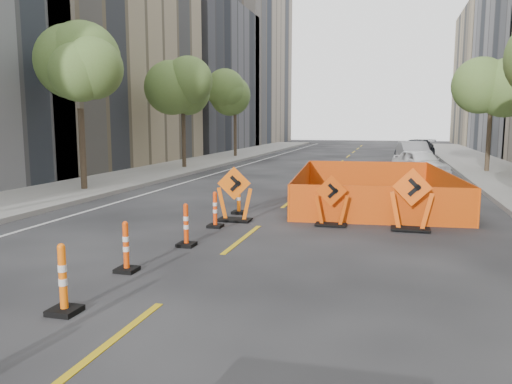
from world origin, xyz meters
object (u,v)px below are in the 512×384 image
(channelizer_2, at_px, (63,279))
(channelizer_4, at_px, (186,225))
(channelizer_5, at_px, (215,210))
(parked_car_near, at_px, (420,163))
(chevron_sign_right, at_px, (412,200))
(chevron_sign_left, at_px, (235,194))
(chevron_sign_center, at_px, (331,201))
(channelizer_6, at_px, (239,197))
(parked_car_mid, at_px, (413,153))
(parked_car_far, at_px, (416,149))
(channelizer_3, at_px, (126,247))

(channelizer_2, relative_size, channelizer_4, 1.07)
(channelizer_5, bearing_deg, parked_car_near, 67.77)
(chevron_sign_right, bearing_deg, chevron_sign_left, -173.81)
(channelizer_4, bearing_deg, channelizer_5, 91.64)
(chevron_sign_center, xyz_separation_m, chevron_sign_right, (2.05, -0.05, 0.12))
(channelizer_2, relative_size, channelizer_6, 1.04)
(channelizer_2, relative_size, parked_car_near, 0.26)
(chevron_sign_center, relative_size, chevron_sign_right, 0.85)
(channelizer_2, xyz_separation_m, channelizer_5, (0.09, 6.26, -0.05))
(parked_car_near, relative_size, parked_car_mid, 0.89)
(channelizer_4, height_order, channelizer_6, channelizer_6)
(channelizer_5, xyz_separation_m, chevron_sign_left, (0.25, 0.94, 0.29))
(channelizer_4, height_order, chevron_sign_center, chevron_sign_center)
(parked_car_near, relative_size, parked_car_far, 0.83)
(channelizer_2, xyz_separation_m, parked_car_mid, (5.94, 27.68, 0.24))
(parked_car_far, bearing_deg, channelizer_4, -82.76)
(chevron_sign_right, distance_m, parked_car_far, 26.91)
(channelizer_2, height_order, channelizer_5, channelizer_2)
(channelizer_3, bearing_deg, chevron_sign_left, 84.37)
(channelizer_6, height_order, parked_car_near, parked_car_near)
(chevron_sign_right, bearing_deg, chevron_sign_center, -175.00)
(chevron_sign_left, distance_m, chevron_sign_right, 4.76)
(chevron_sign_left, bearing_deg, chevron_sign_right, -13.93)
(channelizer_4, bearing_deg, parked_car_mid, 76.18)
(channelizer_6, xyz_separation_m, chevron_sign_right, (4.99, -1.16, 0.31))
(channelizer_3, distance_m, chevron_sign_right, 7.34)
(parked_car_far, bearing_deg, channelizer_6, -84.69)
(channelizer_3, xyz_separation_m, chevron_sign_left, (0.50, 5.11, 0.29))
(channelizer_2, relative_size, parked_car_far, 0.21)
(channelizer_3, relative_size, chevron_sign_center, 0.70)
(chevron_sign_right, bearing_deg, channelizer_6, 173.26)
(parked_car_far, bearing_deg, chevron_sign_center, -78.06)
(channelizer_4, bearing_deg, chevron_sign_left, 86.50)
(channelizer_2, relative_size, parked_car_mid, 0.23)
(channelizer_5, bearing_deg, chevron_sign_center, 18.21)
(chevron_sign_right, bearing_deg, channelizer_4, -142.30)
(channelizer_6, distance_m, parked_car_near, 13.65)
(chevron_sign_center, height_order, chevron_sign_right, chevron_sign_right)
(channelizer_5, xyz_separation_m, chevron_sign_center, (2.95, 0.97, 0.21))
(channelizer_6, xyz_separation_m, chevron_sign_center, (2.94, -1.12, 0.19))
(parked_car_mid, bearing_deg, parked_car_far, 78.62)
(chevron_sign_center, bearing_deg, parked_car_far, 70.58)
(channelizer_4, xyz_separation_m, chevron_sign_left, (0.19, 3.03, 0.28))
(channelizer_4, xyz_separation_m, parked_car_far, (6.20, 29.89, 0.23))
(parked_car_near, bearing_deg, channelizer_2, -128.81)
(channelizer_2, xyz_separation_m, channelizer_3, (-0.17, 2.09, -0.04))
(channelizer_4, bearing_deg, parked_car_near, 70.54)
(channelizer_4, bearing_deg, chevron_sign_center, 46.59)
(chevron_sign_center, relative_size, parked_car_mid, 0.30)
(chevron_sign_center, bearing_deg, parked_car_mid, 69.57)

